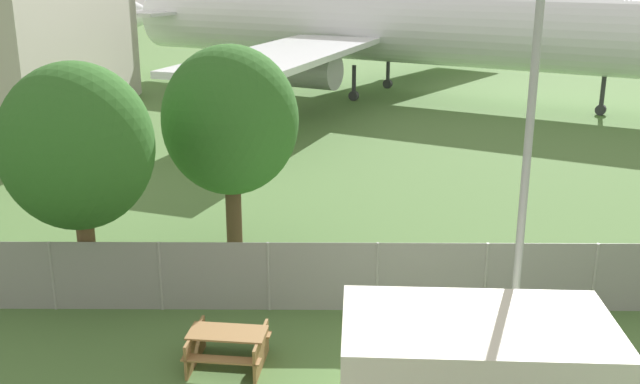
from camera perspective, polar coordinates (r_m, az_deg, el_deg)
perimeter_fence at (r=17.70m, az=-3.94°, el=-6.45°), size 56.07×0.07×1.71m
airplane at (r=45.33m, az=5.60°, el=12.37°), size 41.54×34.19×12.35m
picnic_bench_near_cabin at (r=15.68m, az=-7.05°, el=-11.46°), size 1.72×1.57×0.76m
tree_near_hangar at (r=17.89m, az=-18.03°, el=3.26°), size 3.51×3.51×5.85m
tree_left_of_cabin at (r=20.49m, az=-6.84°, el=5.40°), size 3.72×3.72×5.84m
light_mast at (r=14.53m, az=15.83°, el=6.57°), size 0.44×0.44×9.08m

